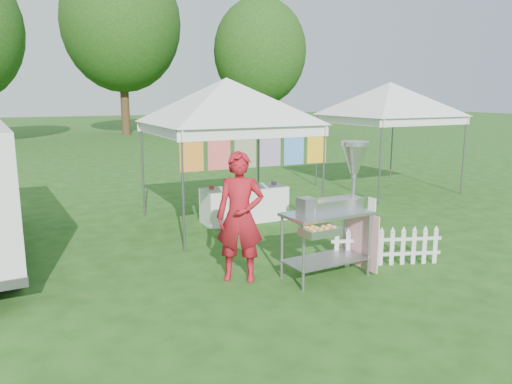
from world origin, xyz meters
TOP-DOWN VIEW (x-y plane):
  - ground at (0.00, 0.00)m, footprint 120.00×120.00m
  - canopy_main at (0.00, 3.49)m, footprint 4.24×4.24m
  - canopy_right at (5.50, 5.00)m, footprint 4.24×4.24m
  - tree_mid at (3.00, 28.00)m, footprint 7.60×7.60m
  - tree_right at (10.00, 22.00)m, footprint 5.60×5.60m
  - donut_cart at (0.28, -0.04)m, footprint 1.42×1.06m
  - vendor at (-1.11, 0.42)m, footprint 0.82×0.74m
  - picket_fence at (1.22, -0.04)m, footprint 1.71×0.62m
  - display_table at (0.40, 3.53)m, footprint 1.80×0.70m

SIDE VIEW (x-z plane):
  - ground at x=0.00m, z-range 0.00..0.00m
  - picket_fence at x=1.22m, z-range 0.01..0.57m
  - display_table at x=0.40m, z-range 0.00..0.73m
  - vendor at x=-1.11m, z-range 0.00..1.89m
  - donut_cart at x=0.28m, z-range 0.18..2.16m
  - canopy_main at x=0.00m, z-range 1.26..4.71m
  - canopy_right at x=5.50m, z-range 1.27..4.72m
  - tree_right at x=10.00m, z-range 0.97..9.39m
  - tree_mid at x=3.00m, z-range 1.38..12.90m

